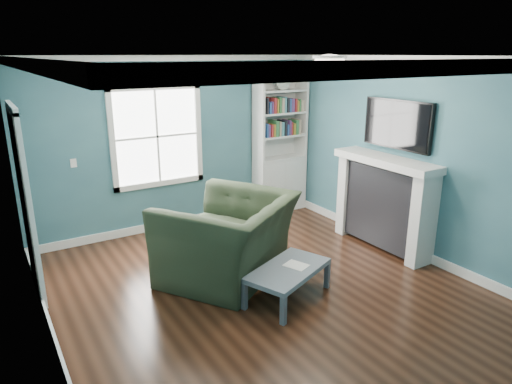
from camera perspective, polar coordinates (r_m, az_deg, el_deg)
floor at (r=5.39m, az=1.15°, el=-12.23°), size 5.00×5.00×0.00m
room_walls at (r=4.82m, az=1.26°, el=4.42°), size 5.00×5.00×5.00m
trim at (r=4.90m, az=1.24°, el=0.49°), size 4.50×5.00×2.60m
window at (r=6.91m, az=-12.25°, el=6.78°), size 1.40×0.06×1.50m
bookshelf at (r=7.79m, az=2.95°, el=4.31°), size 0.90×0.35×2.31m
fireplace at (r=6.53m, az=15.71°, el=-1.44°), size 0.44×1.58×1.30m
tv at (r=6.38m, az=17.24°, el=8.08°), size 0.06×1.10×0.65m
door at (r=5.57m, az=-26.90°, el=-1.12°), size 0.12×0.98×2.17m
ceiling_fixture at (r=5.32m, az=9.20°, el=15.92°), size 0.38×0.38×0.15m
light_switch at (r=6.67m, az=-21.85°, el=3.38°), size 0.08×0.01×0.12m
recliner at (r=5.46m, az=-3.51°, el=-4.16°), size 1.80×1.65×1.32m
coffee_table at (r=5.11m, az=4.01°, el=-9.94°), size 1.13×0.89×0.36m
paper_sheet at (r=5.16m, az=5.04°, el=-9.11°), size 0.28×0.31×0.00m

